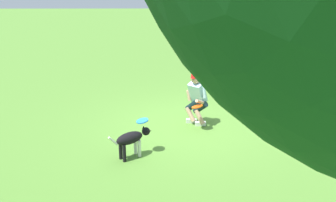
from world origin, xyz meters
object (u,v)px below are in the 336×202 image
object	(u,v)px
person	(197,98)
dog	(132,139)
frisbee_held	(197,107)
frisbee_flying	(142,121)

from	to	relation	value
person	dog	size ratio (longest dim) A/B	1.54
person	frisbee_held	size ratio (longest dim) A/B	4.86
person	frisbee_flying	world-z (taller)	person
person	frisbee_flying	bearing A→B (deg)	1.55
frisbee_flying	frisbee_held	world-z (taller)	frisbee_flying
dog	frisbee_flying	xyz separation A→B (m)	(-0.21, -0.17, 0.32)
frisbee_flying	frisbee_held	xyz separation A→B (m)	(-1.21, -1.12, -0.12)
frisbee_flying	frisbee_held	distance (m)	1.65
frisbee_held	dog	bearing A→B (deg)	42.28
person	frisbee_held	xyz separation A→B (m)	(0.02, 0.39, -0.09)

